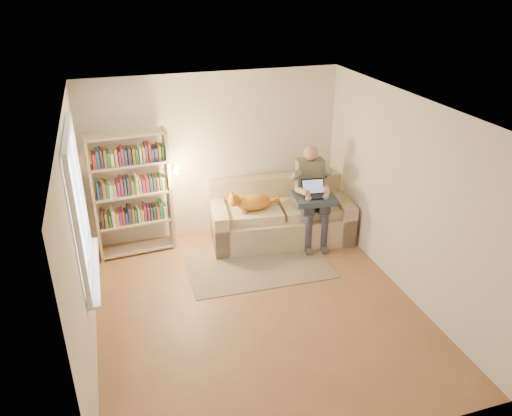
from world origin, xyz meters
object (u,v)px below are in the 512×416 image
object	(u,v)px
laptop	(315,192)
person	(311,190)
sofa	(280,218)
cat	(248,203)
bookshelf	(132,189)

from	to	relation	value
laptop	person	bearing A→B (deg)	97.71
sofa	person	world-z (taller)	person
sofa	cat	distance (m)	0.68
laptop	sofa	bearing A→B (deg)	147.73
cat	sofa	bearing A→B (deg)	14.72
person	laptop	size ratio (longest dim) A/B	3.98
cat	laptop	size ratio (longest dim) A/B	2.17
laptop	cat	bearing A→B (deg)	171.28
person	bookshelf	distance (m)	2.71
sofa	laptop	distance (m)	0.79
person	bookshelf	bearing A→B (deg)	177.90
sofa	person	bearing A→B (deg)	-19.84
person	sofa	bearing A→B (deg)	160.16
cat	laptop	distance (m)	1.03
sofa	laptop	world-z (taller)	laptop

